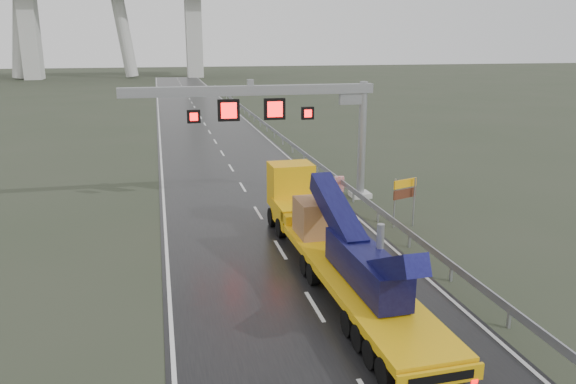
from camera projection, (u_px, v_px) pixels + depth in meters
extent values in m
plane|color=#2E3626|center=(350.00, 366.00, 17.11)|extent=(400.00, 400.00, 0.00)
cube|color=black|center=(215.00, 142.00, 54.72)|extent=(11.00, 200.00, 0.02)
cube|color=silver|center=(360.00, 194.00, 35.49)|extent=(1.20, 1.20, 0.30)
cylinder|color=#9B9CA3|center=(362.00, 141.00, 34.59)|extent=(0.48, 0.48, 7.20)
cube|color=#9B9CA3|center=(250.00, 90.00, 32.25)|extent=(14.80, 0.55, 0.55)
cube|color=#9B9CA3|center=(351.00, 97.00, 33.71)|extent=(1.40, 0.35, 0.90)
cube|color=#9B9CA3|center=(250.00, 82.00, 32.13)|extent=(0.35, 0.35, 0.35)
cube|color=black|center=(229.00, 110.00, 32.21)|extent=(1.25, 0.25, 1.25)
cube|color=#FF0C0C|center=(229.00, 111.00, 32.08)|extent=(0.90, 0.02, 0.90)
cube|color=black|center=(275.00, 109.00, 32.80)|extent=(1.25, 0.25, 1.25)
cube|color=#FF0C0C|center=(275.00, 109.00, 32.66)|extent=(0.90, 0.02, 0.90)
cube|color=black|center=(194.00, 117.00, 31.85)|extent=(0.75, 0.25, 0.75)
cube|color=#FF0C0C|center=(194.00, 117.00, 31.72)|extent=(0.54, 0.02, 0.54)
cube|color=black|center=(308.00, 113.00, 33.31)|extent=(0.75, 0.25, 0.75)
cube|color=#FF0C0C|center=(308.00, 113.00, 33.18)|extent=(0.54, 0.02, 0.54)
cube|color=silver|center=(30.00, 36.00, 138.39)|extent=(4.00, 6.00, 21.00)
cube|color=silver|center=(194.00, 36.00, 147.08)|extent=(4.00, 6.00, 21.00)
cube|color=#DCA60C|center=(356.00, 278.00, 21.15)|extent=(2.81, 12.60, 0.31)
cube|color=#DCA60C|center=(440.00, 377.00, 15.21)|extent=(2.60, 0.17, 0.49)
cube|color=black|center=(442.00, 379.00, 15.15)|extent=(1.97, 0.07, 0.27)
cube|color=#FF0505|center=(475.00, 382.00, 15.47)|extent=(0.20, 0.04, 0.11)
cube|color=#DCA60C|center=(307.00, 217.00, 27.25)|extent=(2.35, 1.13, 0.45)
cube|color=#DCA60C|center=(299.00, 213.00, 28.65)|extent=(2.39, 2.74, 1.07)
cube|color=#DCA60C|center=(291.00, 185.00, 29.88)|extent=(2.28, 1.84, 2.33)
cube|color=black|center=(287.00, 176.00, 30.66)|extent=(2.06, 0.09, 1.07)
cube|color=#0F0D3E|center=(365.00, 266.00, 20.09)|extent=(1.38, 5.40, 1.25)
cube|color=#0F0D3E|center=(337.00, 212.00, 22.74)|extent=(1.01, 4.95, 2.29)
cube|color=#0F0D3E|center=(393.00, 269.00, 17.79)|extent=(0.89, 3.57, 2.16)
cylinder|color=#9B9CA3|center=(380.00, 243.00, 20.01)|extent=(0.28, 0.28, 1.43)
cube|color=#A26B49|center=(319.00, 217.00, 25.25)|extent=(2.02, 2.02, 1.61)
cylinder|color=black|center=(402.00, 343.00, 17.51)|extent=(2.62, 0.96, 0.90)
cylinder|color=black|center=(336.00, 267.00, 23.37)|extent=(2.62, 0.96, 0.90)
cylinder|color=black|center=(292.00, 215.00, 30.14)|extent=(2.44, 1.04, 0.99)
cylinder|color=#9B9CA3|center=(394.00, 203.00, 29.40)|extent=(0.09, 0.09, 2.65)
cylinder|color=#9B9CA3|center=(414.00, 202.00, 29.64)|extent=(0.09, 0.09, 2.65)
cube|color=#FFAC0D|center=(405.00, 183.00, 29.24)|extent=(1.48, 0.59, 0.44)
cube|color=#552818|center=(405.00, 194.00, 29.39)|extent=(1.48, 0.59, 0.50)
cube|color=red|center=(339.00, 184.00, 36.63)|extent=(0.62, 0.36, 1.01)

